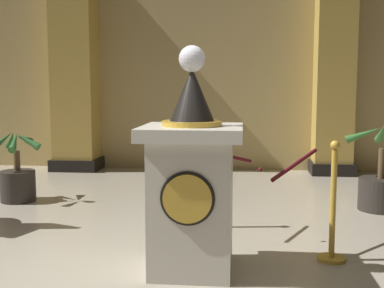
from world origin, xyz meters
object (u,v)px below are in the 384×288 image
at_px(pedestal_clock, 192,184).
at_px(stanchion_near, 333,219).
at_px(potted_palm_left, 18,178).
at_px(potted_palm_right, 381,185).
at_px(stanchion_far, 200,193).

distance_m(pedestal_clock, stanchion_near, 1.26).
bearing_deg(potted_palm_left, potted_palm_right, 0.00).
xyz_separation_m(stanchion_far, potted_palm_left, (-2.44, 0.95, -0.06)).
xyz_separation_m(pedestal_clock, stanchion_far, (-0.04, 1.21, -0.34)).
relative_size(stanchion_far, potted_palm_left, 1.11).
relative_size(pedestal_clock, potted_palm_left, 1.89).
height_order(pedestal_clock, stanchion_far, pedestal_clock).
bearing_deg(stanchion_near, stanchion_far, 144.25).
height_order(stanchion_far, potted_palm_left, stanchion_far).
xyz_separation_m(stanchion_near, potted_palm_right, (0.88, 1.81, -0.06)).
distance_m(stanchion_near, potted_palm_left, 4.06).
bearing_deg(stanchion_far, potted_palm_left, 158.73).
height_order(pedestal_clock, potted_palm_left, pedestal_clock).
xyz_separation_m(stanchion_near, stanchion_far, (-1.20, 0.86, 0.01)).
relative_size(pedestal_clock, stanchion_near, 1.74).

